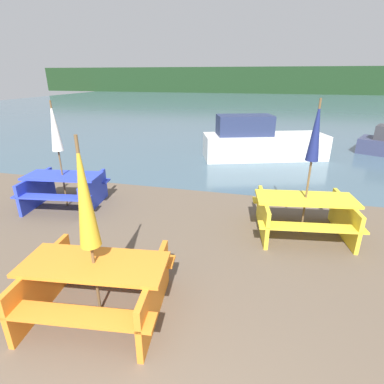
# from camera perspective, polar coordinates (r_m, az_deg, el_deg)

# --- Properties ---
(water) EXTENTS (60.00, 50.00, 0.00)m
(water) POSITION_cam_1_polar(r_m,az_deg,el_deg) (32.24, 12.89, 15.91)
(water) COLOR #425B6B
(water) RESTS_ON ground_plane
(far_treeline) EXTENTS (80.00, 1.60, 4.00)m
(far_treeline) POSITION_cam_1_polar(r_m,az_deg,el_deg) (52.12, 13.93, 19.96)
(far_treeline) COLOR #193319
(far_treeline) RESTS_ON water
(picnic_table_orange) EXTENTS (1.90, 1.58, 0.72)m
(picnic_table_orange) POSITION_cam_1_polar(r_m,az_deg,el_deg) (4.03, -17.75, -15.98)
(picnic_table_orange) COLOR orange
(picnic_table_orange) RESTS_ON ground_plane
(picnic_table_yellow) EXTENTS (1.95, 1.62, 0.73)m
(picnic_table_yellow) POSITION_cam_1_polar(r_m,az_deg,el_deg) (5.96, 20.51, -3.54)
(picnic_table_yellow) COLOR yellow
(picnic_table_yellow) RESTS_ON ground_plane
(picnic_table_blue) EXTENTS (1.83, 1.60, 0.75)m
(picnic_table_blue) POSITION_cam_1_polar(r_m,az_deg,el_deg) (7.36, -23.12, 0.83)
(picnic_table_blue) COLOR blue
(picnic_table_blue) RESTS_ON ground_plane
(umbrella_white) EXTENTS (0.24, 0.24, 2.34)m
(umbrella_white) POSITION_cam_1_polar(r_m,az_deg,el_deg) (7.04, -24.72, 11.05)
(umbrella_white) COLOR brown
(umbrella_white) RESTS_ON ground_plane
(umbrella_navy) EXTENTS (0.22, 0.22, 2.47)m
(umbrella_navy) POSITION_cam_1_polar(r_m,az_deg,el_deg) (5.54, 22.49, 10.36)
(umbrella_navy) COLOR brown
(umbrella_navy) RESTS_ON ground_plane
(umbrella_gold) EXTENTS (0.24, 0.24, 2.26)m
(umbrella_gold) POSITION_cam_1_polar(r_m,az_deg,el_deg) (3.47, -19.87, -0.58)
(umbrella_gold) COLOR brown
(umbrella_gold) RESTS_ON ground_plane
(boat) EXTENTS (4.49, 2.66, 1.53)m
(boat) POSITION_cam_1_polar(r_m,az_deg,el_deg) (11.08, 12.92, 9.21)
(boat) COLOR silver
(boat) RESTS_ON water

